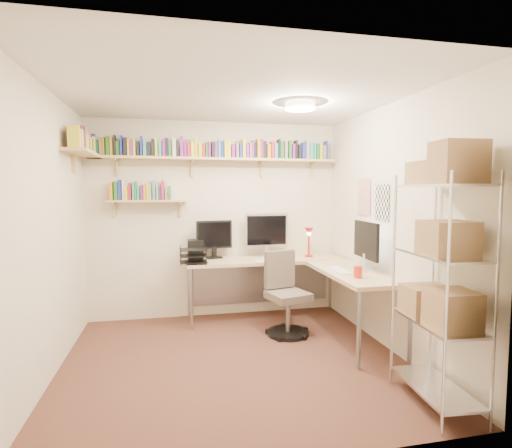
# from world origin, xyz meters

# --- Properties ---
(ground) EXTENTS (3.20, 3.20, 0.00)m
(ground) POSITION_xyz_m (0.00, 0.00, 0.00)
(ground) COLOR #42241C
(ground) RESTS_ON ground
(room_shell) EXTENTS (3.24, 3.04, 2.52)m
(room_shell) POSITION_xyz_m (0.00, 0.00, 1.55)
(room_shell) COLOR beige
(room_shell) RESTS_ON ground
(wall_shelves) EXTENTS (3.12, 1.09, 0.80)m
(wall_shelves) POSITION_xyz_m (-0.41, 1.30, 2.03)
(wall_shelves) COLOR tan
(wall_shelves) RESTS_ON ground
(corner_desk) EXTENTS (2.12, 2.00, 1.34)m
(corner_desk) POSITION_xyz_m (0.65, 0.96, 0.76)
(corner_desk) COLOR beige
(corner_desk) RESTS_ON ground
(office_chair) EXTENTS (0.51, 0.52, 0.94)m
(office_chair) POSITION_xyz_m (0.69, 0.61, 0.39)
(office_chair) COLOR black
(office_chair) RESTS_ON ground
(wire_rack) EXTENTS (0.43, 0.79, 1.96)m
(wire_rack) POSITION_xyz_m (1.36, -1.13, 1.19)
(wire_rack) COLOR silver
(wire_rack) RESTS_ON ground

